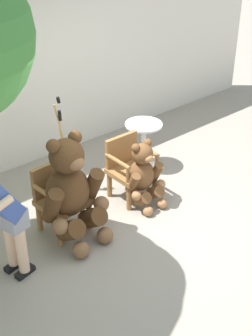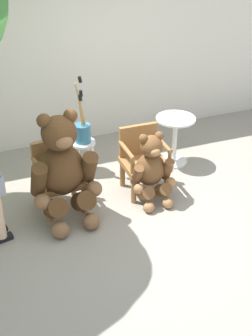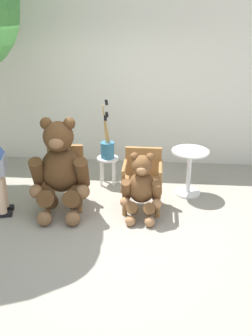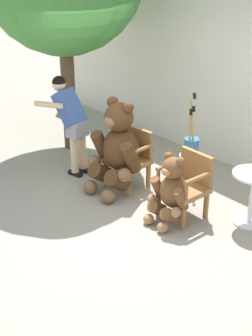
% 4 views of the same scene
% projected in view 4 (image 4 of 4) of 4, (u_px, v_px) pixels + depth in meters
% --- Properties ---
extents(ground_plane, '(60.00, 60.00, 0.00)m').
position_uv_depth(ground_plane, '(123.00, 213.00, 6.30)').
color(ground_plane, gray).
extents(back_wall, '(10.00, 0.16, 2.80)m').
position_uv_depth(back_wall, '(244.00, 81.00, 7.09)').
color(back_wall, silver).
rests_on(back_wall, ground).
extents(wooden_chair_left, '(0.60, 0.56, 0.86)m').
position_uv_depth(wooden_chair_left, '(130.00, 157.00, 6.85)').
color(wooden_chair_left, olive).
rests_on(wooden_chair_left, ground).
extents(wooden_chair_right, '(0.56, 0.53, 0.86)m').
position_uv_depth(wooden_chair_right, '(187.00, 183.00, 6.07)').
color(wooden_chair_right, olive).
rests_on(wooden_chair_right, ground).
extents(teddy_bear_large, '(0.83, 0.80, 1.38)m').
position_uv_depth(teddy_bear_large, '(117.00, 148.00, 6.60)').
color(teddy_bear_large, '#4C3019').
rests_on(teddy_bear_large, ground).
extents(teddy_bear_small, '(0.56, 0.53, 0.94)m').
position_uv_depth(teddy_bear_small, '(171.00, 190.00, 5.90)').
color(teddy_bear_small, brown).
rests_on(teddy_bear_small, ground).
extents(person_visitor, '(0.77, 0.59, 1.51)m').
position_uv_depth(person_visitor, '(71.00, 117.00, 7.08)').
color(person_visitor, black).
rests_on(person_visitor, ground).
extents(white_stool, '(0.34, 0.34, 0.46)m').
position_uv_depth(white_stool, '(190.00, 162.00, 6.94)').
color(white_stool, white).
rests_on(white_stool, ground).
extents(brush_bucket, '(0.22, 0.22, 0.95)m').
position_uv_depth(brush_bucket, '(191.00, 144.00, 6.82)').
color(brush_bucket, teal).
rests_on(brush_bucket, white_stool).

